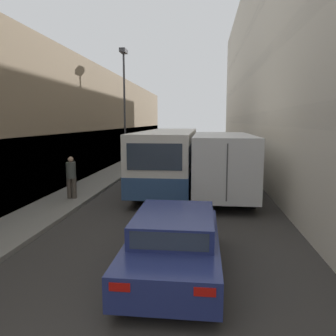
{
  "coord_description": "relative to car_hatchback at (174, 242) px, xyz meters",
  "views": [
    {
      "loc": [
        1.2,
        -1.13,
        3.29
      ],
      "look_at": [
        -0.11,
        10.58,
        1.6
      ],
      "focal_mm": 35.0,
      "sensor_mm": 36.0,
      "label": 1
    }
  ],
  "objects": [
    {
      "name": "bus",
      "position": [
        -1.14,
        9.47,
        0.83
      ],
      "size": [
        2.46,
        9.75,
        2.81
      ],
      "color": "silver",
      "rests_on": "ground_plane"
    },
    {
      "name": "ground_plane",
      "position": [
        -0.58,
        9.36,
        -0.68
      ],
      "size": [
        150.0,
        150.0,
        0.0
      ],
      "primitive_type": "plane",
      "color": "#33302D"
    },
    {
      "name": "car_hatchback",
      "position": [
        0.0,
        0.0,
        0.0
      ],
      "size": [
        1.9,
        4.16,
        1.32
      ],
      "color": "navy",
      "rests_on": "ground_plane"
    },
    {
      "name": "sidewalk_left",
      "position": [
        -5.04,
        9.36,
        -0.61
      ],
      "size": [
        1.95,
        60.0,
        0.14
      ],
      "color": "gray",
      "rests_on": "ground_plane"
    },
    {
      "name": "box_truck",
      "position": [
        1.39,
        8.46,
        0.84
      ],
      "size": [
        2.4,
        8.58,
        2.73
      ],
      "color": "silver",
      "rests_on": "ground_plane"
    },
    {
      "name": "panel_van",
      "position": [
        -1.94,
        21.15,
        0.36
      ],
      "size": [
        1.94,
        4.62,
        1.85
      ],
      "color": "silver",
      "rests_on": "ground_plane"
    },
    {
      "name": "pedestrian",
      "position": [
        -4.78,
        5.89,
        0.39
      ],
      "size": [
        0.4,
        0.38,
        1.72
      ],
      "color": "brown",
      "rests_on": "sidewalk_left"
    },
    {
      "name": "building_left_shopfront",
      "position": [
        -7.11,
        9.36,
        2.4
      ],
      "size": [
        2.4,
        60.0,
        6.78
      ],
      "color": "#847056",
      "rests_on": "ground_plane"
    },
    {
      "name": "street_lamp",
      "position": [
        -4.31,
        13.26,
        4.55
      ],
      "size": [
        0.36,
        0.8,
        7.45
      ],
      "color": "#38383D",
      "rests_on": "sidewalk_left"
    },
    {
      "name": "building_right_apartment",
      "position": [
        4.67,
        9.36,
        6.14
      ],
      "size": [
        2.4,
        60.0,
        13.7
      ],
      "color": "beige",
      "rests_on": "ground_plane"
    }
  ]
}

